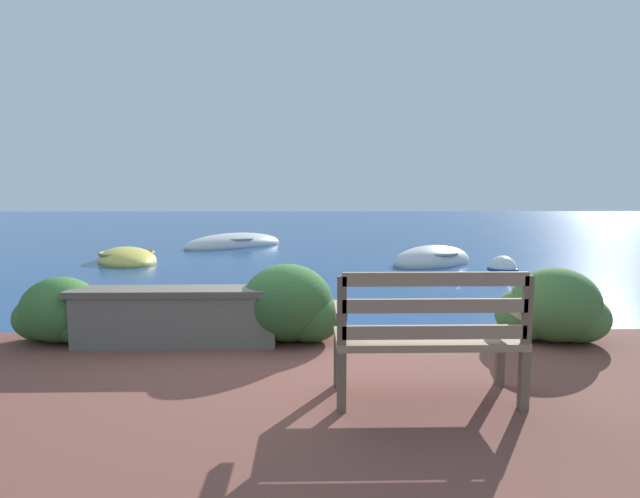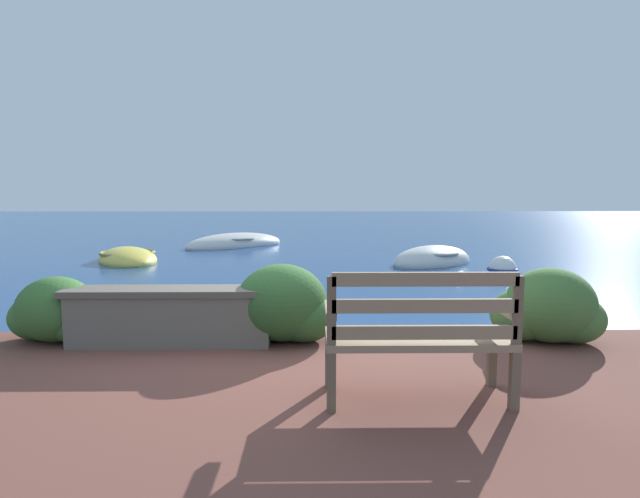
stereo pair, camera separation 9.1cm
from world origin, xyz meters
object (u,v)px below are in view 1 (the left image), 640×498
(rowboat_nearest, at_px, (432,261))
(rowboat_mid, at_px, (127,259))
(park_bench, at_px, (428,333))
(rowboat_far, at_px, (234,244))
(mooring_buoy, at_px, (502,269))

(rowboat_nearest, xyz_separation_m, rowboat_mid, (-7.28, 0.49, -0.01))
(park_bench, relative_size, rowboat_mid, 0.49)
(rowboat_far, relative_size, mooring_buoy, 5.49)
(mooring_buoy, bearing_deg, rowboat_mid, 166.55)
(park_bench, xyz_separation_m, rowboat_nearest, (2.06, 8.22, -0.64))
(rowboat_mid, bearing_deg, rowboat_nearest, -124.48)
(park_bench, bearing_deg, rowboat_far, 102.21)
(rowboat_far, distance_m, mooring_buoy, 8.31)
(rowboat_nearest, xyz_separation_m, rowboat_far, (-5.22, 3.91, -0.00))
(rowboat_nearest, bearing_deg, rowboat_mid, -37.98)
(rowboat_nearest, distance_m, rowboat_far, 6.52)
(rowboat_far, bearing_deg, rowboat_mid, -160.96)
(rowboat_nearest, distance_m, mooring_buoy, 1.85)
(rowboat_mid, bearing_deg, rowboat_far, -61.65)
(rowboat_far, bearing_deg, rowboat_nearest, -76.82)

